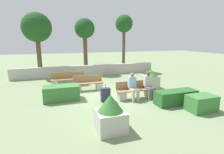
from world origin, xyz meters
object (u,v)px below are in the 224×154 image
Objects in this scene: planter_corner_left at (110,114)px; suitcase at (105,95)px; bench_right_side at (88,85)px; person_seated_woman at (149,83)px; tree_leftmost at (37,28)px; bench_front at (135,92)px; person_seated_man at (133,85)px; tree_center_left at (85,30)px; planter_corner_right at (151,79)px; tree_center_right at (124,26)px; bench_left_side at (68,81)px.

planter_corner_left is 2.79m from suitcase.
bench_right_side is 1.25× the size of person_seated_woman.
tree_leftmost is at bearing 105.21° from planter_corner_left.
suitcase is (0.41, -2.13, 0.00)m from bench_right_side.
bench_right_side is at bearing 138.95° from person_seated_woman.
suitcase is (-1.56, 0.03, -0.01)m from bench_front.
planter_corner_left is (-1.97, -2.53, -0.15)m from person_seated_man.
person_seated_woman is at bearing -76.49° from tree_center_left.
tree_center_left reaches higher than bench_right_side.
tree_center_left reaches higher than planter_corner_right.
bench_front is at bearing -140.40° from planter_corner_right.
planter_corner_right reaches higher than bench_front.
person_seated_woman reaches higher than bench_front.
bench_front is 0.42× the size of tree_center_left.
tree_center_right reaches higher than planter_corner_right.
tree_center_left reaches higher than person_seated_man.
tree_center_left is (-1.16, 7.48, 3.31)m from bench_front.
person_seated_man is at bearing -108.84° from tree_center_right.
planter_corner_right reaches higher than suitcase.
bench_front is 0.80m from person_seated_woman.
person_seated_woman is at bearing -44.30° from bench_left_side.
bench_front is 2.21m from planter_corner_right.
tree_center_left is at bearing 84.27° from planter_corner_left.
bench_front is 2.92m from bench_right_side.
tree_center_left is 0.92× the size of tree_center_right.
person_seated_man is 1.08× the size of planter_corner_left.
tree_center_left is (3.70, 0.29, -0.09)m from tree_leftmost.
tree_leftmost reaches higher than bench_right_side.
tree_leftmost reaches higher than tree_center_left.
bench_left_side is 0.45× the size of tree_center_left.
bench_front is at bearing -1.06° from suitcase.
person_seated_woman is at bearing 0.31° from person_seated_man.
planter_corner_right reaches higher than bench_right_side.
planter_corner_left is at bearing -138.33° from person_seated_woman.
tree_center_left is at bearing 103.51° from person_seated_woman.
tree_leftmost is (-2.68, 9.87, 3.15)m from planter_corner_left.
tree_center_right reaches higher than planter_corner_left.
person_seated_woman is (3.67, -3.66, 0.41)m from bench_left_side.
person_seated_man is at bearing 52.06° from planter_corner_left.
person_seated_man is 1.42m from suitcase.
planter_corner_right is at bearing -41.45° from tree_leftmost.
bench_front and bench_right_side have the same top height.
person_seated_man is 0.27× the size of tree_leftmost.
person_seated_man is (1.76, -2.30, 0.40)m from bench_right_side.
tree_center_right is at bearing 65.74° from planter_corner_left.
tree_leftmost is (-4.86, 7.20, 3.40)m from bench_front.
tree_center_left is (0.81, 5.33, 3.32)m from bench_right_side.
bench_left_side is 0.42× the size of tree_center_right.
tree_center_right is at bearing 77.25° from person_seated_woman.
bench_left_side is 1.24× the size of bench_right_side.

